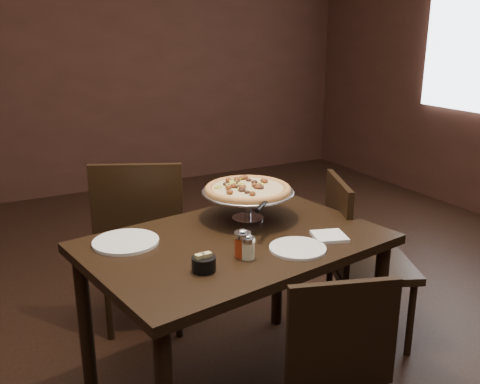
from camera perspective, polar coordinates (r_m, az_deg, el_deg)
name	(u,v)px	position (r m, az deg, el deg)	size (l,w,h in m)	color
room	(264,84)	(2.17, 2.53, 11.45)	(6.04, 7.04, 2.84)	black
dining_table	(235,261)	(2.30, -0.51, -7.34)	(1.34, 1.00, 0.77)	black
pizza_stand	(248,190)	(2.44, 0.84, 0.26)	(0.43, 0.43, 0.18)	silver
parmesan_shaker	(248,247)	(2.06, 0.84, -5.90)	(0.06, 0.06, 0.10)	beige
pepper_flake_shaker	(242,244)	(2.07, 0.27, -5.53)	(0.07, 0.07, 0.11)	maroon
packet_caddy	(204,263)	(1.97, -3.89, -7.61)	(0.09, 0.09, 0.07)	black
napkin_stack	(329,236)	(2.30, 9.50, -4.68)	(0.13, 0.13, 0.01)	white
plate_left	(126,242)	(2.26, -12.09, -5.22)	(0.27, 0.27, 0.01)	white
plate_near	(298,248)	(2.17, 6.17, -5.99)	(0.23, 0.23, 0.01)	white
serving_spatula	(262,207)	(2.23, 2.31, -1.56)	(0.18, 0.18, 0.03)	silver
chair_far	(142,239)	(2.91, -10.36, -4.92)	(0.61, 0.61, 0.98)	black
chair_side	(358,255)	(2.84, 12.47, -6.61)	(0.55, 0.55, 0.90)	black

